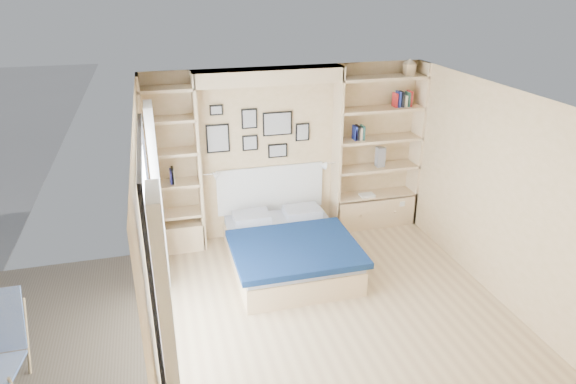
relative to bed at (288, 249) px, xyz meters
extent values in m
plane|color=tan|center=(0.26, -1.20, -0.26)|extent=(4.50, 4.50, 0.00)
plane|color=#D8B488|center=(0.26, 1.05, 0.99)|extent=(4.00, 0.00, 4.00)
plane|color=#D8B488|center=(0.26, -3.45, 0.99)|extent=(4.00, 0.00, 4.00)
plane|color=#D8B488|center=(-1.74, -1.20, 0.99)|extent=(0.00, 4.50, 4.50)
plane|color=#D8B488|center=(2.26, -1.20, 0.99)|extent=(0.00, 4.50, 4.50)
plane|color=white|center=(0.26, -1.20, 2.24)|extent=(4.50, 4.50, 0.00)
cube|color=beige|center=(-1.04, 0.88, 0.99)|extent=(0.04, 0.35, 2.50)
cube|color=beige|center=(0.96, 0.88, 0.99)|extent=(0.04, 0.35, 2.50)
cube|color=beige|center=(-0.04, 0.88, 2.14)|extent=(2.00, 0.35, 0.20)
cube|color=beige|center=(2.24, 0.88, 0.99)|extent=(0.04, 0.35, 2.50)
cube|color=beige|center=(-1.72, 0.88, 0.99)|extent=(0.04, 0.35, 2.50)
cube|color=beige|center=(1.61, 0.88, -0.01)|extent=(1.30, 0.35, 0.50)
cube|color=beige|center=(-1.39, 0.88, -0.06)|extent=(0.70, 0.35, 0.40)
cube|color=black|center=(-1.71, -1.20, 1.97)|extent=(0.04, 2.08, 0.06)
cube|color=black|center=(-1.71, -1.20, -0.23)|extent=(0.04, 2.08, 0.06)
cube|color=black|center=(-1.71, -2.22, 0.84)|extent=(0.04, 0.06, 2.20)
cube|color=black|center=(-1.71, -0.18, 0.84)|extent=(0.04, 0.06, 2.20)
cube|color=silver|center=(-1.72, -1.20, 0.86)|extent=(0.01, 2.00, 2.20)
cube|color=white|center=(-1.62, -2.50, 0.89)|extent=(0.10, 0.45, 2.30)
cube|color=white|center=(-1.62, 0.10, 0.89)|extent=(0.10, 0.45, 2.30)
cube|color=beige|center=(1.61, 0.88, 0.24)|extent=(1.30, 0.35, 0.04)
cube|color=beige|center=(1.61, 0.88, 0.69)|extent=(1.30, 0.35, 0.04)
cube|color=beige|center=(1.61, 0.88, 1.14)|extent=(1.30, 0.35, 0.04)
cube|color=beige|center=(1.61, 0.88, 1.59)|extent=(1.30, 0.35, 0.04)
cube|color=beige|center=(1.61, 0.88, 2.04)|extent=(1.30, 0.35, 0.04)
cube|color=beige|center=(-1.39, 0.88, 0.29)|extent=(0.70, 0.35, 0.04)
cube|color=beige|center=(-1.39, 0.88, 0.74)|extent=(0.70, 0.35, 0.04)
cube|color=beige|center=(-1.39, 0.88, 1.19)|extent=(0.70, 0.35, 0.04)
cube|color=beige|center=(-1.39, 0.88, 1.64)|extent=(0.70, 0.35, 0.04)
cube|color=beige|center=(-1.39, 0.88, 2.04)|extent=(0.70, 0.35, 0.04)
cube|color=beige|center=(0.00, -0.02, -0.10)|extent=(1.49, 1.86, 0.33)
cube|color=#A5A8B4|center=(0.00, -0.02, 0.11)|extent=(1.45, 1.82, 0.10)
cube|color=#0B1E41|center=(0.00, -0.33, 0.18)|extent=(1.59, 1.30, 0.08)
cube|color=#A5A8B4|center=(-0.37, 0.61, 0.22)|extent=(0.51, 0.37, 0.12)
cube|color=#A5A8B4|center=(0.37, 0.61, 0.22)|extent=(0.51, 0.37, 0.12)
cube|color=white|center=(0.00, 1.02, 0.46)|extent=(1.59, 0.04, 0.70)
cube|color=black|center=(-0.74, 1.03, 1.29)|extent=(0.32, 0.02, 0.40)
cube|color=gray|center=(-0.74, 1.02, 1.29)|extent=(0.28, 0.01, 0.36)
cube|color=black|center=(-0.29, 1.03, 1.54)|extent=(0.22, 0.02, 0.28)
cube|color=gray|center=(-0.29, 1.02, 1.54)|extent=(0.18, 0.01, 0.24)
cube|color=black|center=(-0.29, 1.03, 1.19)|extent=(0.22, 0.02, 0.22)
cube|color=gray|center=(-0.29, 1.02, 1.19)|extent=(0.18, 0.01, 0.18)
cube|color=black|center=(0.11, 1.03, 1.44)|extent=(0.42, 0.02, 0.34)
cube|color=gray|center=(0.11, 1.02, 1.44)|extent=(0.38, 0.01, 0.30)
cube|color=black|center=(0.11, 1.03, 1.04)|extent=(0.28, 0.02, 0.20)
cube|color=gray|center=(0.11, 1.02, 1.04)|extent=(0.24, 0.01, 0.16)
cube|color=black|center=(0.48, 1.03, 1.29)|extent=(0.20, 0.02, 0.26)
cube|color=gray|center=(0.48, 1.02, 1.29)|extent=(0.16, 0.01, 0.22)
cube|color=black|center=(-0.74, 1.03, 1.69)|extent=(0.18, 0.02, 0.14)
cube|color=gray|center=(-0.74, 1.02, 1.69)|extent=(0.14, 0.01, 0.10)
cylinder|color=silver|center=(-0.90, 0.80, 0.86)|extent=(0.20, 0.02, 0.02)
cone|color=white|center=(-0.80, 0.80, 0.84)|extent=(0.13, 0.12, 0.15)
cylinder|color=silver|center=(0.82, 0.80, 0.86)|extent=(0.20, 0.02, 0.02)
cone|color=white|center=(0.72, 0.80, 0.84)|extent=(0.13, 0.12, 0.15)
cube|color=#A51E1E|center=(1.23, 0.87, 1.24)|extent=(0.02, 0.15, 0.16)
cube|color=navy|center=(1.23, 0.87, 1.26)|extent=(0.03, 0.15, 0.21)
cube|color=black|center=(1.27, 0.87, 1.26)|extent=(0.03, 0.15, 0.21)
cube|color=tan|center=(1.30, 0.87, 1.25)|extent=(0.04, 0.15, 0.18)
cube|color=#265851|center=(1.35, 0.87, 1.26)|extent=(0.03, 0.15, 0.21)
cube|color=#A51E1E|center=(1.82, 0.87, 1.71)|extent=(0.02, 0.15, 0.20)
cube|color=navy|center=(1.87, 0.87, 1.72)|extent=(0.03, 0.15, 0.23)
cube|color=black|center=(1.93, 0.87, 1.72)|extent=(0.03, 0.15, 0.22)
cube|color=#BFB28C|center=(1.97, 0.87, 1.69)|extent=(0.04, 0.15, 0.17)
cube|color=#255A4A|center=(2.02, 0.87, 1.71)|extent=(0.03, 0.15, 0.21)
cube|color=#A51E1E|center=(2.05, 0.87, 1.72)|extent=(0.03, 0.15, 0.22)
cube|color=navy|center=(-1.42, 0.87, 0.85)|extent=(0.02, 0.15, 0.19)
cube|color=black|center=(-1.40, 0.87, 0.87)|extent=(0.03, 0.15, 0.22)
cube|color=beige|center=(-1.39, 0.87, 0.86)|extent=(0.03, 0.15, 0.20)
cube|color=beige|center=(2.00, 0.87, 2.13)|extent=(0.13, 0.13, 0.15)
cone|color=beige|center=(2.00, 0.87, 2.25)|extent=(0.20, 0.20, 0.08)
cube|color=slate|center=(1.66, 0.87, 0.86)|extent=(0.12, 0.12, 0.30)
cube|color=white|center=(1.46, 0.82, 0.27)|extent=(0.22, 0.16, 0.03)
cylinder|color=tan|center=(-2.99, -1.19, 0.08)|extent=(0.03, 0.36, 0.73)
camera|label=1|loc=(-1.55, -5.80, 3.38)|focal=32.00mm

